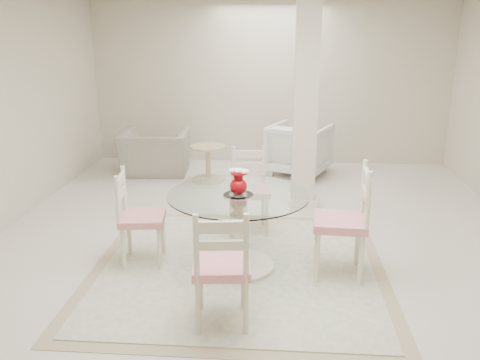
# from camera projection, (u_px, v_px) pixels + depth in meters

# --- Properties ---
(ground) EXTENTS (7.00, 7.00, 0.00)m
(ground) POSITION_uv_depth(u_px,v_px,m) (261.00, 242.00, 5.60)
(ground) COLOR white
(ground) RESTS_ON ground
(room_shell) EXTENTS (6.02, 7.02, 2.71)m
(room_shell) POSITION_uv_depth(u_px,v_px,m) (263.00, 71.00, 5.06)
(room_shell) COLOR beige
(room_shell) RESTS_ON ground
(column) EXTENTS (0.30, 0.30, 2.70)m
(column) POSITION_uv_depth(u_px,v_px,m) (306.00, 103.00, 6.41)
(column) COLOR beige
(column) RESTS_ON ground
(area_rug) EXTENTS (2.85, 2.85, 0.02)m
(area_rug) POSITION_uv_depth(u_px,v_px,m) (238.00, 268.00, 4.99)
(area_rug) COLOR tan
(area_rug) RESTS_ON ground
(dining_table) EXTENTS (1.34, 1.34, 0.77)m
(dining_table) POSITION_uv_depth(u_px,v_px,m) (238.00, 231.00, 4.88)
(dining_table) COLOR beige
(dining_table) RESTS_ON ground
(red_vase) EXTENTS (0.19, 0.16, 0.25)m
(red_vase) POSITION_uv_depth(u_px,v_px,m) (238.00, 182.00, 4.73)
(red_vase) COLOR #9E040C
(red_vase) RESTS_ON dining_table
(dining_chair_east) EXTENTS (0.51, 0.51, 1.20)m
(dining_chair_east) POSITION_uv_depth(u_px,v_px,m) (349.00, 213.00, 4.67)
(dining_chair_east) COLOR #F1EBC6
(dining_chair_east) RESTS_ON ground
(dining_chair_north) EXTENTS (0.49, 0.49, 1.07)m
(dining_chair_north) POSITION_uv_depth(u_px,v_px,m) (249.00, 183.00, 5.79)
(dining_chair_north) COLOR beige
(dining_chair_north) RESTS_ON ground
(dining_chair_west) EXTENTS (0.47, 0.47, 1.06)m
(dining_chair_west) POSITION_uv_depth(u_px,v_px,m) (135.00, 211.00, 4.95)
(dining_chair_west) COLOR beige
(dining_chair_west) RESTS_ON ground
(dining_chair_south) EXTENTS (0.49, 0.49, 1.11)m
(dining_chair_south) POSITION_uv_depth(u_px,v_px,m) (221.00, 260.00, 3.85)
(dining_chair_south) COLOR beige
(dining_chair_south) RESTS_ON ground
(recliner_taupe) EXTENTS (1.12, 1.00, 0.69)m
(recliner_taupe) POSITION_uv_depth(u_px,v_px,m) (155.00, 152.00, 8.13)
(recliner_taupe) COLOR #9C9681
(recliner_taupe) RESTS_ON ground
(armchair_white) EXTENTS (1.15, 1.16, 0.81)m
(armchair_white) POSITION_uv_depth(u_px,v_px,m) (299.00, 149.00, 8.09)
(armchair_white) COLOR white
(armchair_white) RESTS_ON ground
(side_table) EXTENTS (0.53, 0.53, 0.55)m
(side_table) POSITION_uv_depth(u_px,v_px,m) (208.00, 165.00, 7.73)
(side_table) COLOR tan
(side_table) RESTS_ON ground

